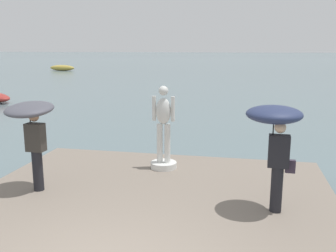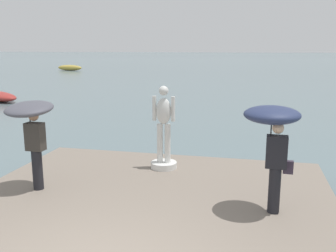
{
  "view_description": "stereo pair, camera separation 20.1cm",
  "coord_description": "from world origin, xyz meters",
  "px_view_note": "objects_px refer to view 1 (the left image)",
  "views": [
    {
      "loc": [
        1.81,
        -4.16,
        3.46
      ],
      "look_at": [
        0.0,
        4.72,
        1.55
      ],
      "focal_mm": 40.34,
      "sensor_mm": 36.0,
      "label": 1
    },
    {
      "loc": [
        2.01,
        -4.12,
        3.46
      ],
      "look_at": [
        0.0,
        4.72,
        1.55
      ],
      "focal_mm": 40.34,
      "sensor_mm": 36.0,
      "label": 2
    }
  ],
  "objects_px": {
    "statue_white_figure": "(164,135)",
    "onlooker_right": "(275,127)",
    "onlooker_left": "(31,121)",
    "boat_far": "(62,68)"
  },
  "relations": [
    {
      "from": "statue_white_figure",
      "to": "onlooker_right",
      "type": "bearing_deg",
      "value": -39.47
    },
    {
      "from": "statue_white_figure",
      "to": "onlooker_right",
      "type": "distance_m",
      "value": 3.38
    },
    {
      "from": "statue_white_figure",
      "to": "onlooker_left",
      "type": "xyz_separation_m",
      "value": [
        -2.42,
        -2.01,
        0.65
      ]
    },
    {
      "from": "onlooker_left",
      "to": "onlooker_right",
      "type": "distance_m",
      "value": 4.97
    },
    {
      "from": "onlooker_right",
      "to": "onlooker_left",
      "type": "bearing_deg",
      "value": 179.02
    },
    {
      "from": "boat_far",
      "to": "statue_white_figure",
      "type": "bearing_deg",
      "value": -60.13
    },
    {
      "from": "statue_white_figure",
      "to": "onlooker_right",
      "type": "relative_size",
      "value": 1.05
    },
    {
      "from": "onlooker_right",
      "to": "boat_far",
      "type": "distance_m",
      "value": 52.36
    },
    {
      "from": "onlooker_right",
      "to": "boat_far",
      "type": "height_order",
      "value": "onlooker_right"
    },
    {
      "from": "onlooker_left",
      "to": "onlooker_right",
      "type": "xyz_separation_m",
      "value": [
        4.96,
        -0.09,
        0.1
      ]
    }
  ]
}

